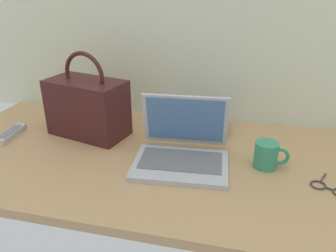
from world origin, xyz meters
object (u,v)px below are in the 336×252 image
Objects in this scene: coffee_mug at (267,155)px; laptop at (182,149)px; remote_control_near at (10,134)px; handbag at (88,106)px; eyeglasses at (330,188)px; book_stack at (201,123)px.

laptop is at bearing -174.44° from coffee_mug.
handbag is at bearing 18.89° from remote_control_near.
coffee_mug is (0.28, 0.03, -0.00)m from laptop.
handbag reaches higher than eyeglasses.
coffee_mug is 0.69m from handbag.
coffee_mug is at bearing -43.96° from book_stack.
eyeglasses is 0.89m from handbag.
remote_control_near is (-0.97, -0.00, -0.03)m from coffee_mug.
eyeglasses is at bearing -25.94° from coffee_mug.
coffee_mug is at bearing -8.33° from handbag.
book_stack is at bearing 18.49° from handbag.
laptop is 2.00× the size of remote_control_near.
laptop reaches higher than eyeglasses.
laptop is at bearing -2.17° from remote_control_near.
eyeglasses is at bearing -7.62° from laptop.
handbag reaches higher than laptop.
book_stack is at bearing 142.64° from eyeglasses.
remote_control_near is at bearing -179.96° from coffee_mug.
remote_control_near is at bearing -161.11° from handbag.
coffee_mug is at bearing 154.06° from eyeglasses.
eyeglasses is 0.55m from book_stack.
book_stack is (0.43, 0.14, -0.09)m from handbag.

